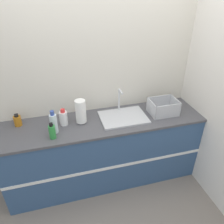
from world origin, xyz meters
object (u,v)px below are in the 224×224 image
object	(u,v)px
paper_towel_roll	(81,112)
dish_rack	(163,108)
bottle_white_spray	(64,118)
bottle_amber	(18,121)
bottle_clear	(54,123)
sink	(123,116)
bottle_green	(52,132)

from	to	relation	value
paper_towel_roll	dish_rack	size ratio (longest dim) A/B	0.85
bottle_white_spray	bottle_amber	xyz separation A→B (m)	(-0.50, 0.12, -0.02)
dish_rack	bottle_clear	xyz separation A→B (m)	(-1.29, -0.06, 0.05)
sink	paper_towel_roll	distance (m)	0.51
bottle_white_spray	paper_towel_roll	bearing A→B (deg)	-2.91
bottle_white_spray	bottle_amber	distance (m)	0.51
bottle_clear	bottle_green	distance (m)	0.11
dish_rack	bottle_clear	world-z (taller)	bottle_clear
dish_rack	bottle_white_spray	world-z (taller)	bottle_white_spray
dish_rack	bottle_white_spray	size ratio (longest dim) A/B	1.68
sink	dish_rack	distance (m)	0.50
sink	dish_rack	size ratio (longest dim) A/B	1.65
paper_towel_roll	bottle_green	xyz separation A→B (m)	(-0.33, -0.21, -0.06)
bottle_clear	bottle_white_spray	bearing A→B (deg)	48.77
bottle_clear	sink	bearing A→B (deg)	6.05
bottle_green	sink	bearing A→B (deg)	12.55
sink	bottle_clear	size ratio (longest dim) A/B	2.07
bottle_clear	bottle_green	bearing A→B (deg)	-103.82
bottle_amber	bottle_green	distance (m)	0.50
sink	paper_towel_roll	size ratio (longest dim) A/B	1.93
paper_towel_roll	bottle_clear	size ratio (longest dim) A/B	1.07
bottle_white_spray	bottle_green	bearing A→B (deg)	-120.87
bottle_clear	paper_towel_roll	bearing A→B (deg)	20.51
paper_towel_roll	bottle_white_spray	size ratio (longest dim) A/B	1.43
bottle_clear	bottle_amber	size ratio (longest dim) A/B	1.84
sink	paper_towel_roll	bearing A→B (deg)	176.55
paper_towel_roll	bottle_green	world-z (taller)	paper_towel_roll
bottle_white_spray	sink	bearing A→B (deg)	-3.30
sink	bottle_green	world-z (taller)	sink
sink	bottle_white_spray	world-z (taller)	sink
bottle_amber	bottle_green	xyz separation A→B (m)	(0.36, -0.34, 0.02)
bottle_amber	bottle_green	bearing A→B (deg)	-42.85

